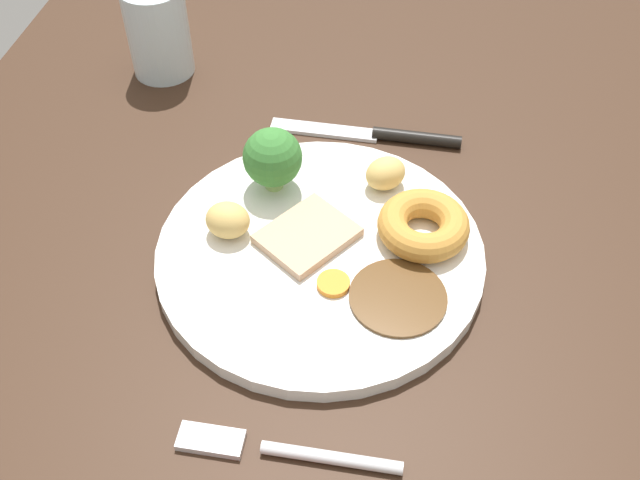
# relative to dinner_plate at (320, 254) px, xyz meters

# --- Properties ---
(dining_table) EXTENTS (1.20, 0.84, 0.04)m
(dining_table) POSITION_rel_dinner_plate_xyz_m (0.02, -0.03, -0.02)
(dining_table) COLOR #382316
(dining_table) RESTS_ON ground
(dinner_plate) EXTENTS (0.27, 0.27, 0.01)m
(dinner_plate) POSITION_rel_dinner_plate_xyz_m (0.00, 0.00, 0.00)
(dinner_plate) COLOR white
(dinner_plate) RESTS_ON dining_table
(gravy_pool) EXTENTS (0.08, 0.08, 0.00)m
(gravy_pool) POSITION_rel_dinner_plate_xyz_m (-0.04, -0.07, 0.01)
(gravy_pool) COLOR #563819
(gravy_pool) RESTS_ON dinner_plate
(meat_slice_main) EXTENTS (0.09, 0.09, 0.01)m
(meat_slice_main) POSITION_rel_dinner_plate_xyz_m (0.01, 0.01, 0.01)
(meat_slice_main) COLOR tan
(meat_slice_main) RESTS_ON dinner_plate
(yorkshire_pudding) EXTENTS (0.08, 0.08, 0.02)m
(yorkshire_pudding) POSITION_rel_dinner_plate_xyz_m (0.03, -0.08, 0.02)
(yorkshire_pudding) COLOR #C68938
(yorkshire_pudding) RESTS_ON dinner_plate
(roast_potato_left) EXTENTS (0.05, 0.05, 0.03)m
(roast_potato_left) POSITION_rel_dinner_plate_xyz_m (0.08, -0.04, 0.02)
(roast_potato_left) COLOR #D8B260
(roast_potato_left) RESTS_ON dinner_plate
(roast_potato_right) EXTENTS (0.03, 0.04, 0.03)m
(roast_potato_right) POSITION_rel_dinner_plate_xyz_m (0.00, 0.08, 0.02)
(roast_potato_right) COLOR #D8B260
(roast_potato_right) RESTS_ON dinner_plate
(carrot_coin_front) EXTENTS (0.03, 0.03, 0.00)m
(carrot_coin_front) POSITION_rel_dinner_plate_xyz_m (-0.04, -0.02, 0.01)
(carrot_coin_front) COLOR orange
(carrot_coin_front) RESTS_ON dinner_plate
(broccoli_floret) EXTENTS (0.05, 0.05, 0.06)m
(broccoli_floret) POSITION_rel_dinner_plate_xyz_m (0.07, 0.05, 0.04)
(broccoli_floret) COLOR #8CB766
(broccoli_floret) RESTS_ON dinner_plate
(fork) EXTENTS (0.02, 0.15, 0.01)m
(fork) POSITION_rel_dinner_plate_xyz_m (-0.17, -0.00, -0.00)
(fork) COLOR silver
(fork) RESTS_ON dining_table
(knife) EXTENTS (0.02, 0.19, 0.01)m
(knife) POSITION_rel_dinner_plate_xyz_m (0.16, -0.03, -0.00)
(knife) COLOR black
(knife) RESTS_ON dining_table
(water_glass) EXTENTS (0.06, 0.06, 0.09)m
(water_glass) POSITION_rel_dinner_plate_xyz_m (0.24, 0.21, 0.04)
(water_glass) COLOR silver
(water_glass) RESTS_ON dining_table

